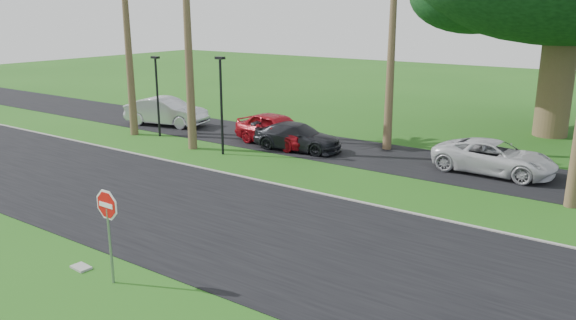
% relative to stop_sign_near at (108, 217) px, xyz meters
% --- Properties ---
extents(ground, '(120.00, 120.00, 0.00)m').
position_rel_stop_sign_near_xyz_m(ground, '(-0.50, 3.00, -1.77)').
color(ground, '#205314').
rests_on(ground, ground).
extents(road, '(120.00, 8.00, 0.02)m').
position_rel_stop_sign_near_xyz_m(road, '(-0.50, 5.00, -1.76)').
color(road, black).
rests_on(road, ground).
extents(parking_strip, '(120.00, 5.00, 0.02)m').
position_rel_stop_sign_near_xyz_m(parking_strip, '(-0.50, 15.50, -1.76)').
color(parking_strip, black).
rests_on(parking_strip, ground).
extents(curb, '(120.00, 0.12, 0.06)m').
position_rel_stop_sign_near_xyz_m(curb, '(-0.50, 9.05, -1.74)').
color(curb, gray).
rests_on(curb, ground).
extents(stop_sign_near, '(1.05, 0.07, 2.62)m').
position_rel_stop_sign_near_xyz_m(stop_sign_near, '(0.00, 0.00, 0.00)').
color(stop_sign_near, gray).
rests_on(stop_sign_near, ground).
extents(streetlight_left, '(0.45, 0.25, 4.34)m').
position_rel_stop_sign_near_xyz_m(streetlight_left, '(-12.00, 12.50, 0.72)').
color(streetlight_left, black).
rests_on(streetlight_left, ground).
extents(streetlight_right, '(0.45, 0.25, 4.64)m').
position_rel_stop_sign_near_xyz_m(streetlight_right, '(-6.50, 11.50, 0.88)').
color(streetlight_right, black).
rests_on(streetlight_right, ground).
extents(car_silver, '(5.27, 2.85, 1.65)m').
position_rel_stop_sign_near_xyz_m(car_silver, '(-13.89, 14.80, -0.95)').
color(car_silver, '#B0B2B8').
rests_on(car_silver, ground).
extents(car_red, '(5.00, 2.58, 1.63)m').
position_rel_stop_sign_near_xyz_m(car_red, '(-5.53, 14.54, -0.96)').
color(car_red, maroon).
rests_on(car_red, ground).
extents(car_dark, '(4.67, 2.27, 1.31)m').
position_rel_stop_sign_near_xyz_m(car_dark, '(-4.04, 14.28, -1.12)').
color(car_dark, black).
rests_on(car_dark, ground).
extents(car_minivan, '(5.07, 2.45, 1.39)m').
position_rel_stop_sign_near_xyz_m(car_minivan, '(5.08, 15.64, -1.08)').
color(car_minivan, silver).
rests_on(car_minivan, ground).
extents(utility_slab, '(0.57, 0.39, 0.06)m').
position_rel_stop_sign_near_xyz_m(utility_slab, '(-1.38, 0.02, -1.74)').
color(utility_slab, gray).
rests_on(utility_slab, ground).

